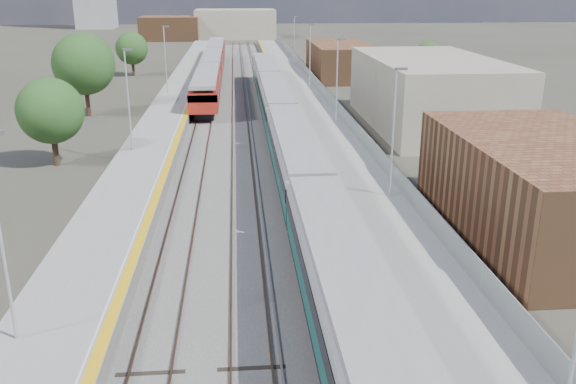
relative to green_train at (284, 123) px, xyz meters
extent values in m
plane|color=#47443A|center=(-1.50, 12.87, -2.19)|extent=(320.00, 320.00, 0.00)
cube|color=#565451|center=(-3.75, 15.37, -2.16)|extent=(10.50, 155.00, 0.06)
cube|color=#4C3323|center=(-0.72, 17.87, -2.08)|extent=(0.07, 160.00, 0.14)
cube|color=#4C3323|center=(0.72, 17.87, -2.08)|extent=(0.07, 160.00, 0.14)
cube|color=#4C3323|center=(-4.22, 17.87, -2.08)|extent=(0.07, 160.00, 0.14)
cube|color=#4C3323|center=(-2.78, 17.87, -2.08)|extent=(0.07, 160.00, 0.14)
cube|color=#4C3323|center=(-7.72, 17.87, -2.08)|extent=(0.07, 160.00, 0.14)
cube|color=#4C3323|center=(-6.28, 17.87, -2.08)|extent=(0.07, 160.00, 0.14)
cube|color=gray|center=(-1.05, 17.87, -2.09)|extent=(0.08, 160.00, 0.10)
cube|color=gray|center=(-2.45, 17.87, -2.09)|extent=(0.08, 160.00, 0.10)
cube|color=slate|center=(3.75, 15.37, -1.69)|extent=(4.70, 155.00, 1.00)
cube|color=gray|center=(3.75, 15.37, -1.19)|extent=(4.70, 155.00, 0.03)
cube|color=gold|center=(1.65, 15.37, -1.17)|extent=(0.40, 155.00, 0.01)
cube|color=gray|center=(5.95, 15.37, -0.59)|extent=(0.06, 155.00, 1.20)
cylinder|color=#9EA0A3|center=(5.10, -15.13, 2.58)|extent=(0.12, 0.12, 7.50)
cube|color=#4C4C4F|center=(5.35, -15.13, 6.23)|extent=(0.70, 0.18, 0.14)
cylinder|color=#9EA0A3|center=(5.10, 4.87, 2.58)|extent=(0.12, 0.12, 7.50)
cube|color=#4C4C4F|center=(5.35, 4.87, 6.23)|extent=(0.70, 0.18, 0.14)
cylinder|color=#9EA0A3|center=(5.10, 24.87, 2.58)|extent=(0.12, 0.12, 7.50)
cube|color=#4C4C4F|center=(5.35, 24.87, 6.23)|extent=(0.70, 0.18, 0.14)
cylinder|color=#9EA0A3|center=(5.10, 44.87, 2.58)|extent=(0.12, 0.12, 7.50)
cube|color=#4C4C4F|center=(5.35, 44.87, 6.23)|extent=(0.70, 0.18, 0.14)
cube|color=slate|center=(-10.55, 15.37, -1.69)|extent=(4.30, 155.00, 1.00)
cube|color=gray|center=(-10.55, 15.37, -1.19)|extent=(4.30, 155.00, 0.03)
cube|color=gold|center=(-8.65, 15.37, -1.17)|extent=(0.45, 155.00, 0.01)
cube|color=silver|center=(-9.00, 15.37, -1.17)|extent=(0.08, 155.00, 0.01)
cylinder|color=#9EA0A3|center=(-11.70, -29.13, 2.58)|extent=(0.12, 0.12, 7.50)
cylinder|color=#9EA0A3|center=(-11.70, -3.13, 2.58)|extent=(0.12, 0.12, 7.50)
cube|color=#4C4C4F|center=(-11.45, -3.13, 6.23)|extent=(0.70, 0.18, 0.14)
cylinder|color=#9EA0A3|center=(-11.70, 22.87, 2.58)|extent=(0.12, 0.12, 7.50)
cube|color=#4C4C4F|center=(-11.45, 22.87, 6.23)|extent=(0.70, 0.18, 0.14)
cube|color=brown|center=(12.50, -19.13, 0.41)|extent=(9.00, 16.00, 5.20)
cube|color=gray|center=(14.50, 7.87, 1.01)|extent=(11.00, 22.00, 6.40)
cube|color=brown|center=(11.50, 40.87, 0.21)|extent=(8.00, 18.00, 4.80)
cube|color=gray|center=(-3.50, 112.87, 1.31)|extent=(20.00, 14.00, 7.00)
cube|color=brown|center=(-19.50, 107.87, 0.61)|extent=(14.00, 12.00, 5.60)
cube|color=black|center=(0.00, -29.24, -1.33)|extent=(2.67, 19.13, 0.45)
cube|color=#10564B|center=(0.00, -29.24, -0.54)|extent=(2.77, 19.13, 1.12)
cube|color=black|center=(0.00, -29.24, 0.34)|extent=(2.83, 19.13, 0.77)
cube|color=#BCBEBE|center=(0.00, -29.24, 0.95)|extent=(2.77, 19.13, 0.47)
cube|color=gray|center=(0.00, -29.24, 1.36)|extent=(2.45, 19.13, 0.39)
cube|color=black|center=(0.00, -9.60, -1.33)|extent=(2.67, 19.13, 0.45)
cube|color=#10564B|center=(0.00, -9.60, -0.54)|extent=(2.77, 19.13, 1.12)
cube|color=black|center=(0.00, -9.60, 0.34)|extent=(2.83, 19.13, 0.77)
cube|color=#BCBEBE|center=(0.00, -9.60, 0.95)|extent=(2.77, 19.13, 0.47)
cube|color=gray|center=(0.00, -9.60, 1.36)|extent=(2.45, 19.13, 0.39)
cube|color=black|center=(0.00, 10.03, -1.33)|extent=(2.67, 19.13, 0.45)
cube|color=#10564B|center=(0.00, 10.03, -0.54)|extent=(2.77, 19.13, 1.12)
cube|color=black|center=(0.00, 10.03, 0.34)|extent=(2.83, 19.13, 0.77)
cube|color=#BCBEBE|center=(0.00, 10.03, 0.95)|extent=(2.77, 19.13, 0.47)
cube|color=gray|center=(0.00, 10.03, 1.36)|extent=(2.45, 19.13, 0.39)
cube|color=black|center=(0.00, 29.67, -1.33)|extent=(2.67, 19.13, 0.45)
cube|color=#10564B|center=(0.00, 29.67, -0.54)|extent=(2.77, 19.13, 1.12)
cube|color=black|center=(0.00, 29.67, 0.34)|extent=(2.83, 19.13, 0.77)
cube|color=#BCBEBE|center=(0.00, 29.67, 0.95)|extent=(2.77, 19.13, 0.47)
cube|color=gray|center=(0.00, 29.67, 1.36)|extent=(2.45, 19.13, 0.39)
cube|color=black|center=(-7.00, 19.09, -1.72)|extent=(1.90, 16.19, 0.66)
cube|color=maroon|center=(-7.00, 19.09, -0.14)|extent=(2.81, 19.05, 2.00)
cube|color=black|center=(-7.00, 19.09, 0.37)|extent=(2.87, 19.05, 0.70)
cube|color=gray|center=(-7.00, 19.09, 1.37)|extent=(2.51, 19.05, 0.40)
cube|color=black|center=(-7.00, 38.63, -1.72)|extent=(1.90, 16.19, 0.66)
cube|color=maroon|center=(-7.00, 38.63, -0.14)|extent=(2.81, 19.05, 2.00)
cube|color=black|center=(-7.00, 38.63, 0.37)|extent=(2.87, 19.05, 0.70)
cube|color=gray|center=(-7.00, 38.63, 1.37)|extent=(2.51, 19.05, 0.40)
cube|color=black|center=(-7.00, 58.18, -1.72)|extent=(1.90, 16.19, 0.66)
cube|color=maroon|center=(-7.00, 58.18, -0.14)|extent=(2.81, 19.05, 2.00)
cube|color=black|center=(-7.00, 58.18, 0.37)|extent=(2.87, 19.05, 0.70)
cube|color=gray|center=(-7.00, 58.18, 1.37)|extent=(2.51, 19.05, 0.40)
cylinder|color=#382619|center=(-17.31, -3.28, -1.05)|extent=(0.44, 0.44, 2.28)
sphere|color=#1D461B|center=(-17.31, -3.28, 1.93)|extent=(4.82, 4.82, 4.82)
cylinder|color=#382619|center=(-18.98, 15.07, -0.72)|extent=(0.44, 0.44, 2.94)
sphere|color=#1D461B|center=(-18.98, 15.07, 3.11)|extent=(6.20, 6.20, 6.20)
cylinder|color=#382619|center=(-18.90, 44.47, -1.08)|extent=(0.44, 0.44, 2.22)
sphere|color=#1D461B|center=(-18.90, 44.47, 1.82)|extent=(4.70, 4.70, 4.70)
cylinder|color=#382619|center=(22.52, 34.55, -1.22)|extent=(0.44, 0.44, 1.94)
sphere|color=#1D461B|center=(22.52, 34.55, 1.32)|extent=(4.10, 4.10, 4.10)
camera|label=1|loc=(-3.77, -48.49, 10.60)|focal=38.00mm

